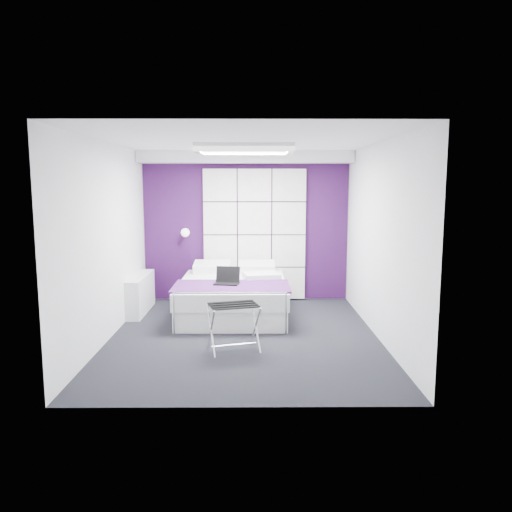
{
  "coord_description": "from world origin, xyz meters",
  "views": [
    {
      "loc": [
        0.12,
        -6.57,
        2.05
      ],
      "look_at": [
        0.16,
        0.35,
        1.05
      ],
      "focal_mm": 35.0,
      "sensor_mm": 36.0,
      "label": 1
    }
  ],
  "objects": [
    {
      "name": "laptop",
      "position": [
        -0.27,
        0.73,
        0.64
      ],
      "size": [
        0.36,
        0.26,
        0.26
      ],
      "rotation": [
        0.0,
        0.0,
        -0.17
      ],
      "color": "black",
      "rests_on": "bed"
    },
    {
      "name": "wall_back",
      "position": [
        0.0,
        2.2,
        1.3
      ],
      "size": [
        3.6,
        0.0,
        3.6
      ],
      "primitive_type": "plane",
      "rotation": [
        1.57,
        0.0,
        0.0
      ],
      "color": "white",
      "rests_on": "floor"
    },
    {
      "name": "skylight",
      "position": [
        0.0,
        0.6,
        2.55
      ],
      "size": [
        1.36,
        0.86,
        0.12
      ],
      "primitive_type": null,
      "color": "white",
      "rests_on": "ceiling"
    },
    {
      "name": "luggage_rack",
      "position": [
        -0.12,
        -0.58,
        0.29
      ],
      "size": [
        0.59,
        0.43,
        0.58
      ],
      "rotation": [
        0.0,
        0.0,
        0.28
      ],
      "color": "silver",
      "rests_on": "floor"
    },
    {
      "name": "bed",
      "position": [
        -0.19,
        1.12,
        0.3
      ],
      "size": [
        1.7,
        2.05,
        0.72
      ],
      "color": "white",
      "rests_on": "floor"
    },
    {
      "name": "soffit",
      "position": [
        0.0,
        1.95,
        2.5
      ],
      "size": [
        3.58,
        0.5,
        0.2
      ],
      "primitive_type": "cube",
      "color": "white",
      "rests_on": "wall_back"
    },
    {
      "name": "ceiling",
      "position": [
        0.0,
        0.0,
        2.6
      ],
      "size": [
        4.4,
        4.4,
        0.0
      ],
      "primitive_type": "plane",
      "rotation": [
        3.14,
        0.0,
        0.0
      ],
      "color": "white",
      "rests_on": "wall_back"
    },
    {
      "name": "wall_lamp",
      "position": [
        -1.05,
        2.06,
        1.22
      ],
      "size": [
        0.15,
        0.15,
        0.15
      ],
      "primitive_type": "sphere",
      "color": "white",
      "rests_on": "wall_back"
    },
    {
      "name": "wall_left",
      "position": [
        -1.8,
        0.0,
        1.3
      ],
      "size": [
        0.0,
        4.4,
        4.4
      ],
      "primitive_type": "plane",
      "rotation": [
        1.57,
        0.0,
        1.57
      ],
      "color": "white",
      "rests_on": "floor"
    },
    {
      "name": "accent_wall",
      "position": [
        0.0,
        2.19,
        1.3
      ],
      "size": [
        3.58,
        0.02,
        2.58
      ],
      "primitive_type": "cube",
      "color": "#310D3C",
      "rests_on": "wall_back"
    },
    {
      "name": "floor",
      "position": [
        0.0,
        0.0,
        0.0
      ],
      "size": [
        4.4,
        4.4,
        0.0
      ],
      "primitive_type": "plane",
      "color": "black",
      "rests_on": "ground"
    },
    {
      "name": "nightstand",
      "position": [
        -0.64,
        2.02,
        0.5
      ],
      "size": [
        0.41,
        0.32,
        0.05
      ],
      "primitive_type": "cube",
      "color": "white",
      "rests_on": "wall_back"
    },
    {
      "name": "wall_right",
      "position": [
        1.8,
        0.0,
        1.3
      ],
      "size": [
        0.0,
        4.4,
        4.4
      ],
      "primitive_type": "plane",
      "rotation": [
        1.57,
        0.0,
        -1.57
      ],
      "color": "white",
      "rests_on": "floor"
    },
    {
      "name": "headboard",
      "position": [
        0.15,
        2.14,
        1.17
      ],
      "size": [
        1.8,
        0.08,
        2.3
      ],
      "primitive_type": null,
      "color": "silver",
      "rests_on": "wall_back"
    },
    {
      "name": "radiator",
      "position": [
        -1.69,
        1.3,
        0.3
      ],
      "size": [
        0.22,
        1.2,
        0.6
      ],
      "primitive_type": "cube",
      "color": "white",
      "rests_on": "floor"
    }
  ]
}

